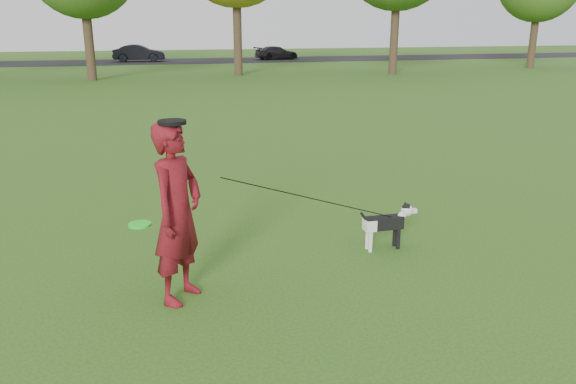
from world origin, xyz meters
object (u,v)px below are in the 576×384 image
object	(u,v)px
dog	(388,221)
car_mid	(139,53)
car_right	(277,53)
man	(177,213)

from	to	relation	value
dog	car_mid	bearing A→B (deg)	94.19
dog	car_right	world-z (taller)	car_right
man	dog	xyz separation A→B (m)	(2.78, 0.74, -0.60)
dog	car_right	xyz separation A→B (m)	(8.09, 39.85, 0.16)
man	car_right	distance (m)	42.02
car_mid	man	bearing A→B (deg)	-174.22
man	car_mid	size ratio (longest dim) A/B	0.50
man	car_right	bearing A→B (deg)	20.85
man	car_mid	distance (m)	40.59
man	car_right	xyz separation A→B (m)	(10.86, 40.59, -0.44)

